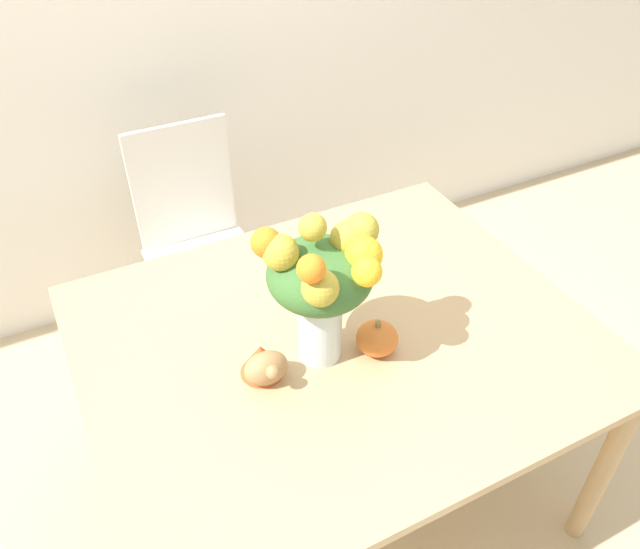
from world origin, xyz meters
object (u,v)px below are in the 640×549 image
object	(u,v)px
pumpkin	(377,338)
dining_chair_near_window	(199,246)
flower_vase	(322,281)
turkey_figurine	(264,363)

from	to	relation	value
pumpkin	dining_chair_near_window	distance (m)	1.08
flower_vase	turkey_figurine	size ratio (longest dim) A/B	2.86
flower_vase	pumpkin	world-z (taller)	flower_vase
turkey_figurine	dining_chair_near_window	distance (m)	1.02
turkey_figurine	dining_chair_near_window	size ratio (longest dim) A/B	0.16
pumpkin	dining_chair_near_window	world-z (taller)	dining_chair_near_window
flower_vase	turkey_figurine	world-z (taller)	flower_vase
turkey_figurine	dining_chair_near_window	world-z (taller)	dining_chair_near_window
pumpkin	turkey_figurine	xyz separation A→B (m)	(-0.31, 0.05, 0.00)
flower_vase	dining_chair_near_window	size ratio (longest dim) A/B	0.46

